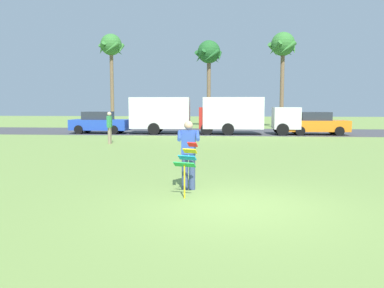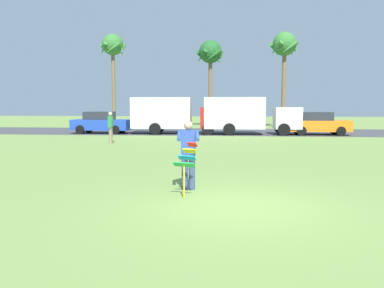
% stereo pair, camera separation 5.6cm
% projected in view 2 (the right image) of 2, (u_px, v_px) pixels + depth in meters
% --- Properties ---
extents(ground_plane, '(120.00, 120.00, 0.00)m').
position_uv_depth(ground_plane, '(236.00, 206.00, 8.19)').
color(ground_plane, olive).
extents(road_strip, '(120.00, 8.00, 0.01)m').
position_uv_depth(road_strip, '(231.00, 132.00, 29.99)').
color(road_strip, '#424247').
rests_on(road_strip, ground).
extents(person_kite_flyer, '(0.59, 0.69, 1.73)m').
position_uv_depth(person_kite_flyer, '(188.00, 152.00, 9.65)').
color(person_kite_flyer, '#384772').
rests_on(person_kite_flyer, ground).
extents(kite_held, '(0.54, 0.71, 1.25)m').
position_uv_depth(kite_held, '(187.00, 160.00, 8.91)').
color(kite_held, red).
rests_on(kite_held, ground).
extents(parked_car_blue, '(4.25, 1.93, 1.60)m').
position_uv_depth(parked_car_blue, '(101.00, 123.00, 28.42)').
color(parked_car_blue, '#2347B7').
rests_on(parked_car_blue, ground).
extents(parked_truck_red_cab, '(6.77, 2.30, 2.62)m').
position_uv_depth(parked_truck_red_cab, '(173.00, 114.00, 27.85)').
color(parked_truck_red_cab, '#B2231E').
rests_on(parked_truck_red_cab, ground).
extents(parked_truck_white_box, '(6.70, 2.12, 2.62)m').
position_uv_depth(parked_truck_white_box, '(246.00, 115.00, 27.37)').
color(parked_truck_white_box, silver).
rests_on(parked_truck_white_box, ground).
extents(parked_car_orange, '(4.23, 1.89, 1.60)m').
position_uv_depth(parked_car_orange, '(318.00, 124.00, 26.97)').
color(parked_car_orange, orange).
rests_on(parked_car_orange, ground).
extents(palm_tree_left_near, '(2.58, 2.71, 9.08)m').
position_uv_depth(palm_tree_left_near, '(113.00, 49.00, 38.49)').
color(palm_tree_left_near, brown).
rests_on(palm_tree_left_near, ground).
extents(palm_tree_right_near, '(2.58, 2.71, 8.01)m').
position_uv_depth(palm_tree_right_near, '(210.00, 55.00, 35.79)').
color(palm_tree_right_near, brown).
rests_on(palm_tree_right_near, ground).
extents(palm_tree_centre_far, '(2.58, 2.71, 8.53)m').
position_uv_depth(palm_tree_centre_far, '(284.00, 48.00, 34.49)').
color(palm_tree_centre_far, brown).
rests_on(palm_tree_centre_far, ground).
extents(person_walker_near, '(0.24, 0.57, 1.73)m').
position_uv_depth(person_walker_near, '(111.00, 127.00, 20.99)').
color(person_walker_near, gray).
rests_on(person_walker_near, ground).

